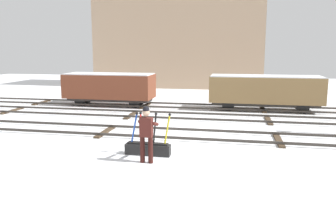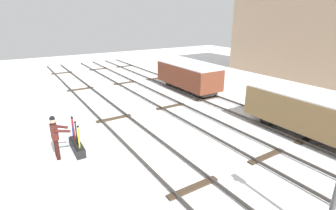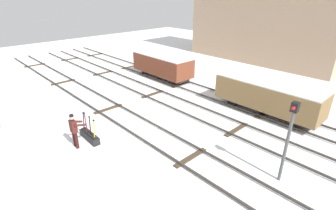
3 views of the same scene
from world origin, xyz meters
The scene contains 9 objects.
ground_plane centered at (0.00, 0.00, 0.00)m, with size 60.00×60.00×0.00m, color white.
track_main_line centered at (0.00, 0.00, 0.11)m, with size 44.00×1.94×0.18m.
track_siding_near centered at (0.00, 3.68, 0.11)m, with size 44.00×1.94×0.18m.
track_siding_far centered at (0.00, 6.70, 0.11)m, with size 44.00×1.94×0.18m.
switch_lever_frame centered at (-1.01, -2.56, 0.25)m, with size 1.55×0.39×1.45m.
rail_worker centered at (-0.86, -3.31, 1.01)m, with size 0.54×0.68×1.78m.
apartment_building centered at (-3.32, 19.12, 5.67)m, with size 15.60×5.96×11.32m.
freight_car_near_switch centered at (3.55, 6.70, 1.19)m, with size 6.26×1.98×2.01m.
freight_car_far_end centered at (-5.83, 6.70, 1.18)m, with size 5.53×2.08×2.01m.
Camera 1 is at (1.67, -13.00, 3.49)m, focal length 35.71 mm.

